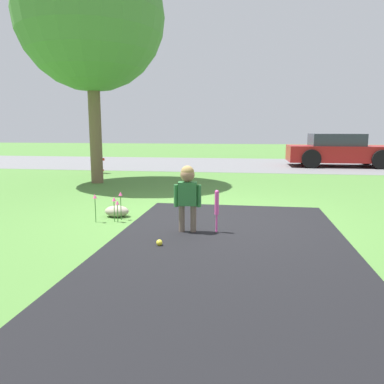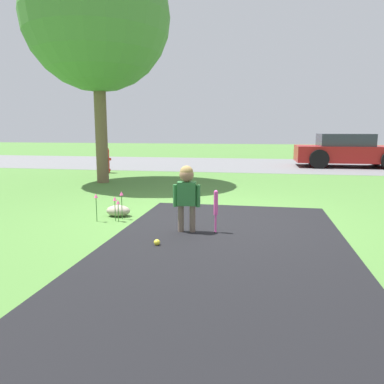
% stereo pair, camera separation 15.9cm
% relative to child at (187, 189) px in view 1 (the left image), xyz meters
% --- Properties ---
extents(ground_plane, '(60.00, 60.00, 0.00)m').
position_rel_child_xyz_m(ground_plane, '(0.10, 0.89, -0.59)').
color(ground_plane, '#477533').
extents(driveway_strip, '(2.94, 7.00, 0.01)m').
position_rel_child_xyz_m(driveway_strip, '(0.58, -1.61, -0.58)').
color(driveway_strip, black).
rests_on(driveway_strip, ground).
extents(street_strip, '(40.00, 6.00, 0.01)m').
position_rel_child_xyz_m(street_strip, '(0.10, 10.10, -0.58)').
color(street_strip, slate).
rests_on(street_strip, ground).
extents(child, '(0.37, 0.19, 0.90)m').
position_rel_child_xyz_m(child, '(0.00, 0.00, 0.00)').
color(child, '#6B5B4C').
rests_on(child, ground).
extents(baseball_bat, '(0.06, 0.06, 0.58)m').
position_rel_child_xyz_m(baseball_bat, '(0.39, 0.03, -0.21)').
color(baseball_bat, '#E54CA5').
rests_on(baseball_bat, ground).
extents(sports_ball, '(0.07, 0.07, 0.07)m').
position_rel_child_xyz_m(sports_ball, '(-0.23, -0.65, -0.55)').
color(sports_ball, yellow).
rests_on(sports_ball, ground).
extents(fire_hydrant, '(0.31, 0.28, 0.83)m').
position_rel_child_xyz_m(fire_hydrant, '(-3.88, 6.36, -0.18)').
color(fire_hydrant, red).
rests_on(fire_hydrant, ground).
extents(parked_car, '(3.83, 1.88, 1.21)m').
position_rel_child_xyz_m(parked_car, '(4.12, 9.78, -0.00)').
color(parked_car, maroon).
rests_on(parked_car, ground).
extents(tree_near_driveway, '(3.59, 3.59, 5.89)m').
position_rel_child_xyz_m(tree_near_driveway, '(-3.08, 4.30, 3.49)').
color(tree_near_driveway, brown).
rests_on(tree_near_driveway, ground).
extents(flower_bed, '(0.39, 0.27, 0.44)m').
position_rel_child_xyz_m(flower_bed, '(-1.22, 0.40, -0.26)').
color(flower_bed, '#38702D').
rests_on(flower_bed, ground).
extents(edging_rock, '(0.38, 0.27, 0.18)m').
position_rel_child_xyz_m(edging_rock, '(-1.26, 0.71, -0.50)').
color(edging_rock, '#9E937F').
rests_on(edging_rock, ground).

